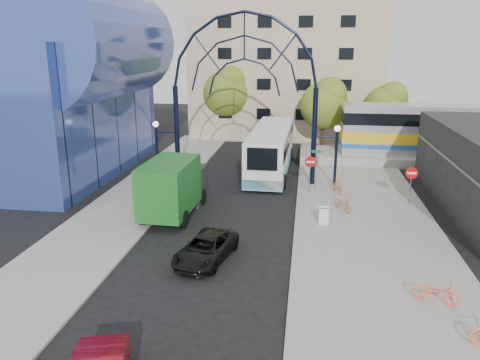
% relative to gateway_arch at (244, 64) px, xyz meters
% --- Properties ---
extents(ground, '(120.00, 120.00, 0.00)m').
position_rel_gateway_arch_xyz_m(ground, '(0.00, -14.00, -8.56)').
color(ground, black).
rests_on(ground, ground).
extents(sidewalk_east, '(8.00, 56.00, 0.12)m').
position_rel_gateway_arch_xyz_m(sidewalk_east, '(8.00, -10.00, -8.50)').
color(sidewalk_east, gray).
rests_on(sidewalk_east, ground).
extents(plaza_west, '(5.00, 50.00, 0.12)m').
position_rel_gateway_arch_xyz_m(plaza_west, '(-6.50, -8.00, -8.50)').
color(plaza_west, gray).
rests_on(plaza_west, ground).
extents(gateway_arch, '(13.64, 0.44, 12.10)m').
position_rel_gateway_arch_xyz_m(gateway_arch, '(0.00, 0.00, 0.00)').
color(gateway_arch, black).
rests_on(gateway_arch, ground).
extents(stop_sign, '(0.80, 0.07, 2.50)m').
position_rel_gateway_arch_xyz_m(stop_sign, '(4.80, -2.00, -6.56)').
color(stop_sign, slate).
rests_on(stop_sign, sidewalk_east).
extents(do_not_enter_sign, '(0.76, 0.07, 2.48)m').
position_rel_gateway_arch_xyz_m(do_not_enter_sign, '(11.00, -4.00, -6.58)').
color(do_not_enter_sign, slate).
rests_on(do_not_enter_sign, sidewalk_east).
extents(street_name_sign, '(0.70, 0.70, 2.80)m').
position_rel_gateway_arch_xyz_m(street_name_sign, '(5.20, -1.40, -6.43)').
color(street_name_sign, slate).
rests_on(street_name_sign, sidewalk_east).
extents(sandwich_board, '(0.55, 0.61, 0.99)m').
position_rel_gateway_arch_xyz_m(sandwich_board, '(5.60, -8.02, -7.81)').
color(sandwich_board, white).
rests_on(sandwich_board, sidewalk_east).
extents(transit_hall, '(16.50, 18.00, 14.50)m').
position_rel_gateway_arch_xyz_m(transit_hall, '(-15.30, 1.00, -1.86)').
color(transit_hall, '#334C9E').
rests_on(transit_hall, ground).
extents(apartment_block, '(20.00, 12.10, 14.00)m').
position_rel_gateway_arch_xyz_m(apartment_block, '(2.00, 20.97, -1.55)').
color(apartment_block, tan).
rests_on(apartment_block, ground).
extents(tree_north_a, '(4.48, 4.48, 7.00)m').
position_rel_gateway_arch_xyz_m(tree_north_a, '(6.12, 11.93, -3.95)').
color(tree_north_a, '#382314').
rests_on(tree_north_a, ground).
extents(tree_north_b, '(5.12, 5.12, 8.00)m').
position_rel_gateway_arch_xyz_m(tree_north_b, '(-3.88, 15.93, -3.29)').
color(tree_north_b, '#382314').
rests_on(tree_north_b, ground).
extents(tree_north_c, '(4.16, 4.16, 6.50)m').
position_rel_gateway_arch_xyz_m(tree_north_c, '(12.12, 13.93, -4.28)').
color(tree_north_c, '#382314').
rests_on(tree_north_c, ground).
extents(city_bus, '(3.18, 12.73, 3.48)m').
position_rel_gateway_arch_xyz_m(city_bus, '(1.72, 3.53, -6.74)').
color(city_bus, white).
rests_on(city_bus, ground).
extents(green_truck, '(2.83, 6.89, 3.44)m').
position_rel_gateway_arch_xyz_m(green_truck, '(-3.23, -7.19, -6.84)').
color(green_truck, black).
rests_on(green_truck, ground).
extents(black_suv, '(2.82, 4.63, 1.20)m').
position_rel_gateway_arch_xyz_m(black_suv, '(-0.03, -13.24, -7.96)').
color(black_suv, black).
rests_on(black_suv, ground).
extents(bike_near_a, '(1.40, 1.78, 0.90)m').
position_rel_gateway_arch_xyz_m(bike_near_a, '(6.82, -5.54, -7.99)').
color(bike_near_a, '#CB6528').
rests_on(bike_near_a, sidewalk_east).
extents(bike_near_b, '(0.94, 1.62, 0.94)m').
position_rel_gateway_arch_xyz_m(bike_near_b, '(6.70, -1.98, -7.97)').
color(bike_near_b, orange).
rests_on(bike_near_b, sidewalk_east).
extents(bike_far_a, '(1.87, 1.19, 0.93)m').
position_rel_gateway_arch_xyz_m(bike_far_a, '(9.72, -15.84, -7.97)').
color(bike_far_a, '#FF5533').
rests_on(bike_far_a, sidewalk_east).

